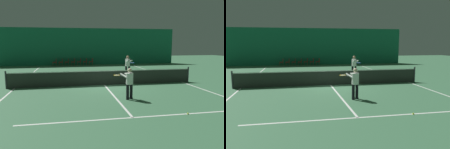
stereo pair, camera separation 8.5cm
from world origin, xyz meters
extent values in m
plane|color=#3D704C|center=(0.00, 0.00, 0.00)|extent=(60.00, 60.00, 0.00)
cube|color=#196B4C|center=(0.00, 13.77, 2.27)|extent=(23.00, 0.12, 4.54)
cube|color=white|center=(0.00, 11.90, 0.00)|extent=(11.00, 0.10, 0.00)
cube|color=white|center=(0.00, 6.40, 0.00)|extent=(8.25, 0.10, 0.00)
cube|color=white|center=(0.00, -6.40, 0.00)|extent=(8.25, 0.10, 0.00)
cube|color=white|center=(-5.50, 0.00, 0.00)|extent=(0.10, 23.80, 0.00)
cube|color=white|center=(5.50, 0.00, 0.00)|extent=(0.10, 23.80, 0.00)
cube|color=white|center=(0.00, 0.00, 0.00)|extent=(0.10, 12.80, 0.00)
cube|color=#2D332D|center=(0.00, 0.00, 0.47)|extent=(11.90, 0.02, 0.95)
cube|color=white|center=(0.00, 0.00, 0.92)|extent=(11.90, 0.02, 0.05)
cylinder|color=#333338|center=(-5.95, 0.00, 0.53)|extent=(0.10, 0.10, 1.07)
cylinder|color=#333338|center=(5.95, 0.00, 0.53)|extent=(0.10, 0.10, 1.07)
cylinder|color=black|center=(0.50, -3.86, 0.37)|extent=(0.19, 0.19, 0.75)
cylinder|color=black|center=(0.71, -3.75, 0.37)|extent=(0.19, 0.19, 0.75)
cylinder|color=white|center=(0.61, -3.81, 1.02)|extent=(0.47, 0.47, 0.54)
sphere|color=beige|center=(0.61, -3.81, 1.42)|extent=(0.21, 0.21, 0.21)
cylinder|color=white|center=(0.37, -3.66, 1.14)|extent=(0.32, 0.50, 0.22)
cylinder|color=white|center=(0.62, -3.53, 1.14)|extent=(0.32, 0.50, 0.22)
cylinder|color=black|center=(0.31, -3.24, 1.07)|extent=(0.17, 0.28, 0.03)
torus|color=gold|center=(0.16, -2.97, 1.07)|extent=(0.45, 0.45, 0.03)
cylinder|color=silver|center=(0.16, -2.97, 1.07)|extent=(0.37, 0.37, 0.00)
cylinder|color=black|center=(2.66, 3.55, 0.41)|extent=(0.17, 0.17, 0.82)
cylinder|color=black|center=(2.40, 3.52, 0.41)|extent=(0.17, 0.17, 0.82)
cylinder|color=white|center=(2.53, 3.53, 1.12)|extent=(0.42, 0.42, 0.60)
sphere|color=tan|center=(2.53, 3.53, 1.57)|extent=(0.23, 0.23, 0.23)
cylinder|color=white|center=(2.71, 3.28, 1.26)|extent=(0.15, 0.57, 0.24)
cylinder|color=white|center=(2.40, 3.25, 1.26)|extent=(0.15, 0.57, 0.24)
cylinder|color=black|center=(2.60, 2.84, 1.18)|extent=(0.06, 0.31, 0.03)
torus|color=#1951B2|center=(2.63, 2.54, 1.18)|extent=(0.36, 0.36, 0.03)
cylinder|color=silver|center=(2.63, 2.54, 1.18)|extent=(0.30, 0.30, 0.00)
cylinder|color=brown|center=(-4.11, 13.41, 0.20)|extent=(0.03, 0.03, 0.39)
cylinder|color=brown|center=(-4.11, 13.03, 0.20)|extent=(0.03, 0.03, 0.39)
cylinder|color=brown|center=(-3.73, 13.41, 0.20)|extent=(0.03, 0.03, 0.39)
cylinder|color=brown|center=(-3.73, 13.03, 0.20)|extent=(0.03, 0.03, 0.39)
cube|color=#A51E1E|center=(-3.92, 13.22, 0.41)|extent=(0.44, 0.44, 0.05)
cube|color=#A51E1E|center=(-3.72, 13.22, 0.64)|extent=(0.04, 0.44, 0.40)
cylinder|color=brown|center=(-3.38, 13.41, 0.20)|extent=(0.03, 0.03, 0.39)
cylinder|color=brown|center=(-3.38, 13.03, 0.20)|extent=(0.03, 0.03, 0.39)
cylinder|color=brown|center=(-3.00, 13.41, 0.20)|extent=(0.03, 0.03, 0.39)
cylinder|color=brown|center=(-3.00, 13.03, 0.20)|extent=(0.03, 0.03, 0.39)
cube|color=#A51E1E|center=(-3.19, 13.22, 0.41)|extent=(0.44, 0.44, 0.05)
cube|color=#A51E1E|center=(-2.99, 13.22, 0.64)|extent=(0.04, 0.44, 0.40)
cylinder|color=brown|center=(-2.65, 13.41, 0.20)|extent=(0.03, 0.03, 0.39)
cylinder|color=brown|center=(-2.65, 13.03, 0.20)|extent=(0.03, 0.03, 0.39)
cylinder|color=brown|center=(-2.27, 13.41, 0.20)|extent=(0.03, 0.03, 0.39)
cylinder|color=brown|center=(-2.27, 13.03, 0.20)|extent=(0.03, 0.03, 0.39)
cube|color=#A51E1E|center=(-2.46, 13.22, 0.41)|extent=(0.44, 0.44, 0.05)
cube|color=#A51E1E|center=(-2.26, 13.22, 0.64)|extent=(0.04, 0.44, 0.40)
cylinder|color=brown|center=(-1.92, 13.41, 0.20)|extent=(0.03, 0.03, 0.39)
cylinder|color=brown|center=(-1.92, 13.03, 0.20)|extent=(0.03, 0.03, 0.39)
cylinder|color=brown|center=(-1.54, 13.41, 0.20)|extent=(0.03, 0.03, 0.39)
cylinder|color=brown|center=(-1.54, 13.03, 0.20)|extent=(0.03, 0.03, 0.39)
cube|color=#A51E1E|center=(-1.73, 13.22, 0.41)|extent=(0.44, 0.44, 0.05)
cube|color=#A51E1E|center=(-1.53, 13.22, 0.64)|extent=(0.04, 0.44, 0.40)
cylinder|color=brown|center=(-1.19, 13.41, 0.20)|extent=(0.03, 0.03, 0.39)
cylinder|color=brown|center=(-1.19, 13.03, 0.20)|extent=(0.03, 0.03, 0.39)
cylinder|color=brown|center=(-0.81, 13.41, 0.20)|extent=(0.03, 0.03, 0.39)
cylinder|color=brown|center=(-0.81, 13.03, 0.20)|extent=(0.03, 0.03, 0.39)
cube|color=#A51E1E|center=(-1.00, 13.22, 0.41)|extent=(0.44, 0.44, 0.05)
cube|color=#A51E1E|center=(-0.80, 13.22, 0.64)|extent=(0.04, 0.44, 0.40)
cylinder|color=brown|center=(-0.46, 13.41, 0.20)|extent=(0.03, 0.03, 0.39)
cylinder|color=brown|center=(-0.46, 13.03, 0.20)|extent=(0.03, 0.03, 0.39)
cylinder|color=brown|center=(-0.08, 13.41, 0.20)|extent=(0.03, 0.03, 0.39)
cylinder|color=brown|center=(-0.08, 13.03, 0.20)|extent=(0.03, 0.03, 0.39)
cube|color=#A51E1E|center=(-0.27, 13.22, 0.41)|extent=(0.44, 0.44, 0.05)
cube|color=#A51E1E|center=(-0.07, 13.22, 0.64)|extent=(0.04, 0.44, 0.40)
cylinder|color=brown|center=(0.27, 13.41, 0.20)|extent=(0.03, 0.03, 0.39)
cylinder|color=brown|center=(0.27, 13.03, 0.20)|extent=(0.03, 0.03, 0.39)
cylinder|color=brown|center=(0.65, 13.41, 0.20)|extent=(0.03, 0.03, 0.39)
cylinder|color=brown|center=(0.65, 13.03, 0.20)|extent=(0.03, 0.03, 0.39)
cube|color=#A51E1E|center=(0.46, 13.22, 0.41)|extent=(0.44, 0.44, 0.05)
cube|color=#A51E1E|center=(0.66, 13.22, 0.64)|extent=(0.04, 0.44, 0.40)
sphere|color=#D1DB33|center=(2.20, -6.45, 0.03)|extent=(0.07, 0.07, 0.07)
camera|label=1|loc=(-2.26, -13.81, 2.72)|focal=35.00mm
camera|label=2|loc=(-2.18, -13.82, 2.72)|focal=35.00mm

